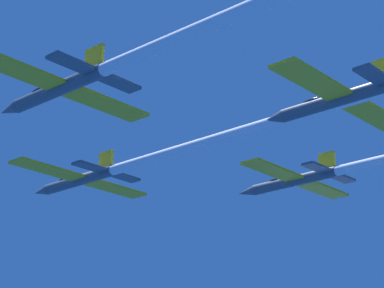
# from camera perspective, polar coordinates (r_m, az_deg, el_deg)

# --- Properties ---
(jet_lead) EXTENTS (17.41, 54.73, 2.88)m
(jet_lead) POSITION_cam_1_polar(r_m,az_deg,el_deg) (72.09, -0.50, -0.33)
(jet_lead) COLOR #4C5660
(jet_left_wing) EXTENTS (17.41, 48.08, 2.88)m
(jet_left_wing) POSITION_cam_1_polar(r_m,az_deg,el_deg) (53.14, -1.44, 7.80)
(jet_left_wing) COLOR #4C5660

